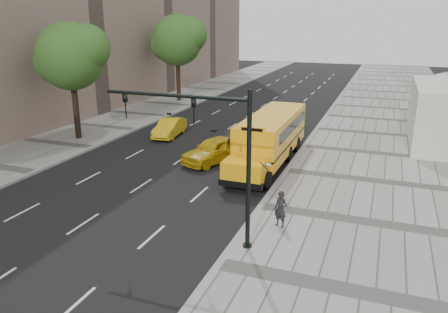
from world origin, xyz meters
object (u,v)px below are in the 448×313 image
(school_bus, at_px, (271,134))
(tree_c, at_px, (178,40))
(tree_b, at_px, (71,56))
(taxi_near, at_px, (214,150))
(pedestrian, at_px, (281,209))
(traffic_signal, at_px, (214,148))
(taxi_far, at_px, (170,128))

(school_bus, bearing_deg, tree_c, 131.09)
(tree_b, relative_size, taxi_near, 1.85)
(school_bus, height_order, pedestrian, school_bus)
(pedestrian, bearing_deg, taxi_near, 146.81)
(tree_b, height_order, pedestrian, tree_b)
(traffic_signal, bearing_deg, tree_b, 143.91)
(tree_b, relative_size, traffic_signal, 1.35)
(taxi_near, relative_size, traffic_signal, 0.73)
(pedestrian, bearing_deg, traffic_signal, -116.91)
(tree_c, distance_m, traffic_signal, 32.63)
(pedestrian, distance_m, traffic_signal, 4.42)
(taxi_far, distance_m, traffic_signal, 17.94)
(taxi_near, bearing_deg, pedestrian, -29.03)
(tree_b, distance_m, traffic_signal, 19.43)
(tree_b, distance_m, taxi_far, 8.80)
(tree_b, relative_size, school_bus, 0.75)
(taxi_near, height_order, traffic_signal, traffic_signal)
(school_bus, distance_m, taxi_far, 9.61)
(taxi_near, xyz_separation_m, pedestrian, (6.21, -7.78, 0.16))
(school_bus, relative_size, taxi_near, 2.47)
(pedestrian, bearing_deg, tree_c, 142.24)
(taxi_far, xyz_separation_m, traffic_signal, (9.67, -14.72, 3.40))
(school_bus, relative_size, taxi_far, 2.74)
(tree_b, xyz_separation_m, pedestrian, (17.80, -9.18, -5.30))
(tree_b, height_order, taxi_near, tree_b)
(school_bus, bearing_deg, tree_b, -179.66)
(pedestrian, bearing_deg, school_bus, 125.57)
(pedestrian, bearing_deg, tree_b, 170.94)
(traffic_signal, bearing_deg, tree_c, 118.64)
(taxi_far, height_order, pedestrian, pedestrian)
(tree_b, xyz_separation_m, school_bus, (14.91, 0.09, -4.49))
(tree_c, distance_m, taxi_near, 22.66)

